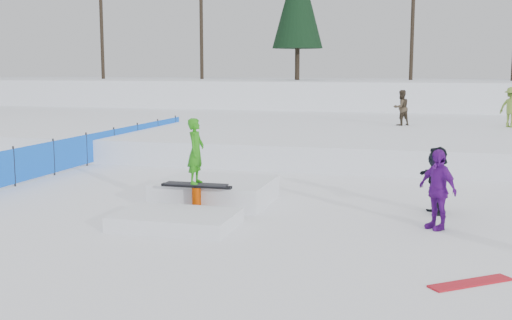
% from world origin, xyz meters
% --- Properties ---
extents(ground, '(120.00, 120.00, 0.00)m').
position_xyz_m(ground, '(0.00, 0.00, 0.00)').
color(ground, white).
extents(snow_berm, '(60.00, 14.00, 2.40)m').
position_xyz_m(snow_berm, '(0.00, 30.00, 1.20)').
color(snow_berm, white).
rests_on(snow_berm, ground).
extents(snow_midrise, '(50.00, 18.00, 0.80)m').
position_xyz_m(snow_midrise, '(0.00, 16.00, 0.40)').
color(snow_midrise, white).
rests_on(snow_midrise, ground).
extents(safety_fence, '(0.05, 16.00, 1.10)m').
position_xyz_m(safety_fence, '(-6.50, 6.60, 0.55)').
color(safety_fence, blue).
rests_on(safety_fence, ground).
extents(walker_olive, '(0.91, 0.88, 1.48)m').
position_xyz_m(walker_olive, '(3.13, 15.32, 1.54)').
color(walker_olive, '#3B3022').
rests_on(walker_olive, snow_midrise).
extents(walker_ygreen, '(1.20, 1.11, 1.62)m').
position_xyz_m(walker_ygreen, '(7.46, 15.69, 1.61)').
color(walker_ygreen, olive).
rests_on(walker_ygreen, snow_midrise).
extents(spectator_purple, '(0.95, 0.94, 1.61)m').
position_xyz_m(spectator_purple, '(4.50, 1.01, 0.80)').
color(spectator_purple, '#641392').
rests_on(spectator_purple, ground).
extents(spectator_dark, '(0.79, 1.45, 1.49)m').
position_xyz_m(spectator_dark, '(4.50, 2.41, 0.75)').
color(spectator_dark, black).
rests_on(spectator_dark, ground).
extents(loose_board_red, '(1.27, 1.09, 0.03)m').
position_xyz_m(loose_board_red, '(4.99, -2.27, 0.01)').
color(loose_board_red, '#AF131E').
rests_on(loose_board_red, ground).
extents(jib_rail_feature, '(2.60, 4.40, 2.11)m').
position_xyz_m(jib_rail_feature, '(-0.57, 1.53, 0.30)').
color(jib_rail_feature, white).
rests_on(jib_rail_feature, ground).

